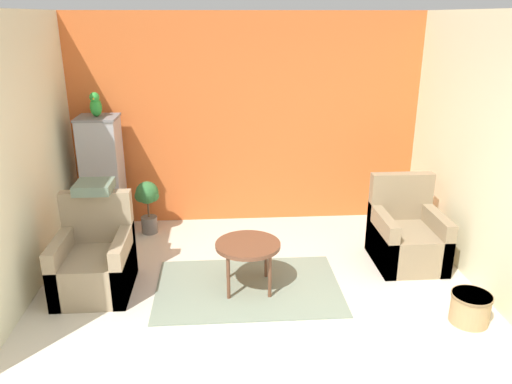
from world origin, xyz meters
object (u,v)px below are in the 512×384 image
Objects in this scene: coffee_table at (248,248)px; armchair_right at (406,237)px; birdcage at (103,177)px; wicker_basket at (470,307)px; potted_plant at (147,200)px; parrot at (96,105)px; armchair_left at (95,263)px.

coffee_table is 1.89m from armchair_right.
armchair_right is at bearing -16.57° from birdcage.
armchair_right is 1.25m from wicker_basket.
potted_plant reaches higher than wicker_basket.
armchair_right is 3.20m from potted_plant.
parrot is 1.33m from potted_plant.
armchair_right reaches higher than coffee_table.
coffee_table is 2.33m from birdcage.
wicker_basket is at bearing -13.38° from armchair_left.
armchair_right is 3.95m from parrot.
armchair_left is 0.63× the size of birdcage.
potted_plant is (0.53, -0.04, -0.32)m from birdcage.
coffee_table is 0.43× the size of birdcage.
armchair_left is at bearing -104.17° from potted_plant.
parrot reaches higher than armchair_right.
armchair_right is 0.63× the size of birdcage.
armchair_left is 1.99m from parrot.
armchair_right is at bearing 6.42° from armchair_left.
birdcage is (-0.17, 1.44, 0.46)m from armchair_left.
armchair_right is at bearing -16.60° from parrot.
parrot reaches higher than wicker_basket.
potted_plant is at bearing 128.75° from coffee_table.
armchair_left is at bearing -173.58° from armchair_right.
armchair_left reaches higher than coffee_table.
birdcage reaches higher than potted_plant.
wicker_basket is (3.73, -2.28, -0.61)m from birdcage.
coffee_table is at bearing -3.43° from armchair_left.
armchair_right is at bearing -18.67° from potted_plant.
birdcage is at bearing 138.49° from coffee_table.
parrot is at bearing 138.44° from coffee_table.
parrot is 4.62m from wicker_basket.
parrot is at bearing 175.92° from potted_plant.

